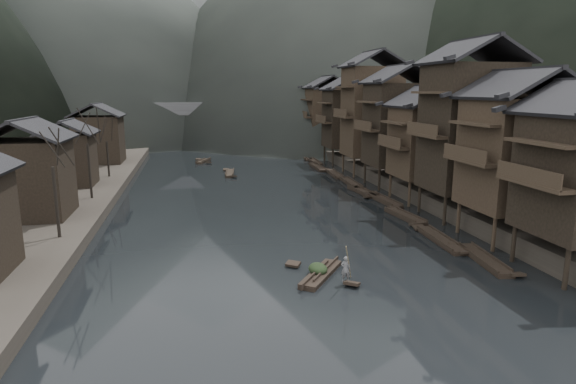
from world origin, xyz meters
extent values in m
plane|color=black|center=(0.00, 0.00, 0.00)|extent=(300.00, 300.00, 0.00)
cube|color=#2D2823|center=(35.00, 40.00, 0.90)|extent=(40.00, 200.00, 1.80)
cylinder|color=black|center=(14.20, -10.40, 1.30)|extent=(0.30, 0.30, 2.90)
cylinder|color=black|center=(14.20, -5.60, 1.30)|extent=(0.30, 0.30, 2.90)
cylinder|color=black|center=(16.95, -5.60, 1.30)|extent=(0.30, 0.30, 2.90)
cube|color=#2C2218|center=(13.30, -8.00, 5.95)|extent=(1.20, 5.70, 0.25)
cylinder|color=#2C2218|center=(14.20, -3.40, 1.30)|extent=(0.30, 0.30, 2.90)
cylinder|color=#2C2218|center=(14.20, 1.40, 1.30)|extent=(0.30, 0.30, 2.90)
cylinder|color=#2C2218|center=(16.95, -3.40, 1.30)|extent=(0.30, 0.30, 2.90)
cylinder|color=#2C2218|center=(16.95, 1.40, 1.30)|extent=(0.30, 0.30, 2.90)
cube|color=#2C2218|center=(17.30, -1.00, 6.75)|extent=(7.00, 6.00, 8.31)
cube|color=#2C2218|center=(13.30, -1.00, 6.34)|extent=(1.20, 5.70, 0.25)
cylinder|color=black|center=(14.20, 3.60, 1.30)|extent=(0.30, 0.30, 2.90)
cylinder|color=black|center=(14.20, 8.40, 1.30)|extent=(0.30, 0.30, 2.90)
cylinder|color=black|center=(16.95, 3.60, 1.30)|extent=(0.30, 0.30, 2.90)
cylinder|color=black|center=(16.95, 8.40, 1.30)|extent=(0.30, 0.30, 2.90)
cube|color=black|center=(17.30, 6.00, 8.18)|extent=(7.00, 6.00, 11.15)
cube|color=#2C2218|center=(13.30, 6.00, 7.62)|extent=(1.20, 5.70, 0.25)
cylinder|color=#2C2218|center=(14.20, 10.60, 1.30)|extent=(0.30, 0.30, 2.90)
cylinder|color=#2C2218|center=(14.20, 15.40, 1.30)|extent=(0.30, 0.30, 2.90)
cylinder|color=#2C2218|center=(16.95, 10.60, 1.30)|extent=(0.30, 0.30, 2.90)
cylinder|color=#2C2218|center=(16.95, 15.40, 1.30)|extent=(0.30, 0.30, 2.90)
cube|color=#2C2218|center=(17.30, 13.00, 6.21)|extent=(7.00, 6.00, 7.23)
cube|color=#2C2218|center=(13.30, 13.00, 5.85)|extent=(1.20, 5.70, 0.25)
cylinder|color=black|center=(14.20, 18.60, 1.30)|extent=(0.30, 0.30, 2.90)
cylinder|color=black|center=(14.20, 23.40, 1.30)|extent=(0.30, 0.30, 2.90)
cylinder|color=black|center=(16.95, 18.60, 1.30)|extent=(0.30, 0.30, 2.90)
cylinder|color=black|center=(16.95, 23.40, 1.30)|extent=(0.30, 0.30, 2.90)
cube|color=black|center=(17.30, 21.00, 7.43)|extent=(7.00, 6.00, 9.66)
cube|color=#2C2218|center=(13.30, 21.00, 6.95)|extent=(1.20, 5.70, 0.25)
cylinder|color=#2C2218|center=(14.20, 27.60, 1.30)|extent=(0.30, 0.30, 2.90)
cylinder|color=#2C2218|center=(14.20, 32.40, 1.30)|extent=(0.30, 0.30, 2.90)
cylinder|color=#2C2218|center=(16.95, 27.60, 1.30)|extent=(0.30, 0.30, 2.90)
cylinder|color=#2C2218|center=(16.95, 32.40, 1.30)|extent=(0.30, 0.30, 2.90)
cube|color=#2C2218|center=(17.30, 30.00, 8.57)|extent=(7.00, 6.00, 11.94)
cube|color=#2C2218|center=(13.30, 30.00, 7.97)|extent=(1.20, 5.70, 0.25)
cylinder|color=black|center=(14.20, 37.60, 1.30)|extent=(0.30, 0.30, 2.90)
cylinder|color=black|center=(14.20, 42.40, 1.30)|extent=(0.30, 0.30, 2.90)
cylinder|color=black|center=(16.95, 37.60, 1.30)|extent=(0.30, 0.30, 2.90)
cylinder|color=black|center=(16.95, 42.40, 1.30)|extent=(0.30, 0.30, 2.90)
cube|color=black|center=(17.30, 40.00, 7.05)|extent=(7.00, 6.00, 8.90)
cube|color=#2C2218|center=(13.30, 40.00, 6.60)|extent=(1.20, 5.70, 0.25)
cylinder|color=#2C2218|center=(14.20, 49.60, 1.30)|extent=(0.30, 0.30, 2.90)
cylinder|color=#2C2218|center=(14.20, 54.40, 1.30)|extent=(0.30, 0.30, 2.90)
cylinder|color=#2C2218|center=(16.95, 49.60, 1.30)|extent=(0.30, 0.30, 2.90)
cylinder|color=#2C2218|center=(16.95, 54.40, 1.30)|extent=(0.30, 0.30, 2.90)
cube|color=#2C2218|center=(17.30, 52.00, 7.22)|extent=(7.00, 6.00, 9.24)
cube|color=#2C2218|center=(13.30, 52.00, 6.76)|extent=(1.20, 5.70, 0.25)
cube|color=black|center=(-20.50, 10.00, 4.45)|extent=(6.00, 6.00, 6.50)
cube|color=black|center=(-20.50, 24.00, 4.10)|extent=(5.00, 5.00, 5.80)
cube|color=black|center=(-20.50, 42.00, 4.60)|extent=(6.50, 6.50, 6.80)
cylinder|color=black|center=(-17.00, 3.20, 3.80)|extent=(0.24, 0.24, 5.21)
cylinder|color=black|center=(-17.00, 16.55, 3.91)|extent=(0.24, 0.24, 5.41)
cylinder|color=black|center=(-17.00, 29.10, 3.39)|extent=(0.24, 0.24, 4.38)
cube|color=black|center=(12.27, -5.24, 0.15)|extent=(1.80, 6.32, 0.30)
cube|color=black|center=(12.27, -5.24, 0.33)|extent=(1.84, 6.20, 0.10)
cube|color=black|center=(11.93, -2.27, 0.29)|extent=(1.02, 0.87, 0.33)
cube|color=black|center=(12.61, -8.21, 0.29)|extent=(1.02, 0.87, 0.33)
cube|color=black|center=(11.56, -0.58, 0.15)|extent=(1.40, 6.75, 0.30)
cube|color=black|center=(11.56, -0.58, 0.33)|extent=(1.45, 6.62, 0.10)
cube|color=black|center=(11.41, 2.64, 0.29)|extent=(0.97, 0.87, 0.34)
cube|color=black|center=(11.70, -3.79, 0.29)|extent=(0.97, 0.87, 0.34)
cube|color=black|center=(11.90, 6.48, 0.15)|extent=(1.75, 5.92, 0.30)
cube|color=black|center=(11.90, 6.48, 0.33)|extent=(1.79, 5.81, 0.10)
cube|color=black|center=(12.22, 9.26, 0.29)|extent=(1.01, 0.82, 0.32)
cube|color=black|center=(11.59, 3.69, 0.29)|extent=(1.01, 0.82, 0.32)
cube|color=black|center=(12.51, 13.19, 0.15)|extent=(1.63, 6.91, 0.30)
cube|color=black|center=(12.51, 13.19, 0.33)|extent=(1.67, 6.78, 0.10)
cube|color=black|center=(12.76, 16.46, 0.29)|extent=(1.00, 0.91, 0.35)
cube|color=black|center=(12.25, 9.91, 0.29)|extent=(1.00, 0.91, 0.35)
cube|color=black|center=(11.80, 17.61, 0.15)|extent=(1.77, 5.91, 0.30)
cube|color=black|center=(11.80, 17.61, 0.33)|extent=(1.81, 5.80, 0.10)
cube|color=black|center=(12.13, 20.38, 0.29)|extent=(1.01, 0.82, 0.32)
cube|color=black|center=(11.47, 14.83, 0.29)|extent=(1.01, 0.82, 0.32)
cube|color=black|center=(12.18, 22.93, 0.15)|extent=(1.43, 7.56, 0.30)
cube|color=black|center=(12.18, 22.93, 0.33)|extent=(1.48, 7.41, 0.10)
cube|color=black|center=(12.02, 26.53, 0.29)|extent=(0.97, 0.96, 0.36)
cube|color=black|center=(12.34, 19.32, 0.29)|extent=(0.97, 0.96, 0.36)
cube|color=black|center=(12.08, 29.61, 0.15)|extent=(1.50, 6.95, 0.30)
cube|color=black|center=(12.08, 29.61, 0.33)|extent=(1.54, 6.82, 0.10)
cube|color=black|center=(11.89, 32.91, 0.29)|extent=(0.98, 0.90, 0.35)
cube|color=black|center=(12.27, 26.30, 0.29)|extent=(0.98, 0.90, 0.35)
cube|color=black|center=(11.27, 35.56, 0.15)|extent=(1.18, 6.53, 0.30)
cube|color=black|center=(11.27, 35.56, 0.33)|extent=(1.23, 6.40, 0.10)
cube|color=black|center=(11.23, 38.69, 0.29)|extent=(0.94, 0.81, 0.34)
cube|color=black|center=(11.30, 32.43, 0.29)|extent=(0.94, 0.81, 0.34)
cube|color=black|center=(12.23, 41.80, 0.15)|extent=(1.23, 7.64, 0.30)
cube|color=black|center=(12.23, 41.80, 0.33)|extent=(1.28, 7.49, 0.10)
cube|color=black|center=(12.16, 45.45, 0.29)|extent=(0.95, 0.95, 0.37)
cube|color=black|center=(12.29, 38.14, 0.29)|extent=(0.95, 0.95, 0.37)
cube|color=black|center=(12.02, 46.96, 0.15)|extent=(1.47, 7.55, 0.30)
cube|color=black|center=(12.02, 46.96, 0.33)|extent=(1.52, 7.40, 0.10)
cube|color=black|center=(11.84, 50.56, 0.29)|extent=(0.98, 0.96, 0.36)
cube|color=black|center=(12.20, 43.36, 0.29)|extent=(0.98, 0.96, 0.36)
cube|color=black|center=(11.95, 55.12, 0.15)|extent=(1.78, 7.46, 0.30)
cube|color=black|center=(11.95, 55.12, 0.33)|extent=(1.82, 7.32, 0.10)
cube|color=black|center=(12.28, 58.65, 0.29)|extent=(1.01, 0.99, 0.36)
cube|color=black|center=(11.62, 51.59, 0.29)|extent=(1.01, 0.99, 0.36)
cube|color=black|center=(-2.02, 33.12, 0.15)|extent=(1.64, 6.04, 0.30)
cube|color=black|center=(-2.02, 33.12, 0.33)|extent=(1.68, 5.93, 0.10)
cube|color=black|center=(-2.33, 35.97, 0.29)|extent=(0.92, 0.83, 0.32)
cube|color=black|center=(-1.71, 30.27, 0.29)|extent=(0.92, 0.83, 0.32)
cube|color=black|center=(-5.35, 45.57, 0.15)|extent=(2.58, 4.65, 0.30)
cube|color=black|center=(-5.35, 45.57, 0.33)|extent=(2.59, 4.58, 0.10)
cube|color=black|center=(-6.14, 47.63, 0.29)|extent=(1.00, 0.84, 0.29)
cube|color=black|center=(-4.56, 43.51, 0.29)|extent=(1.00, 0.84, 0.29)
cube|color=black|center=(0.42, 60.34, 0.15)|extent=(1.83, 5.63, 0.30)
cube|color=black|center=(0.42, 60.34, 0.33)|extent=(1.87, 5.53, 0.10)
cube|color=black|center=(0.83, 62.97, 0.29)|extent=(0.95, 0.81, 0.31)
cube|color=black|center=(0.01, 57.71, 0.29)|extent=(0.95, 0.81, 0.31)
cube|color=#4C4C4F|center=(0.00, 72.00, 7.20)|extent=(40.00, 6.00, 1.60)
cube|color=#4C4C4F|center=(0.00, 69.30, 8.50)|extent=(40.00, 0.50, 1.00)
cube|color=#4C4C4F|center=(0.00, 74.70, 8.50)|extent=(40.00, 0.50, 1.00)
cube|color=#4C4C4F|center=(-14.00, 72.00, 3.20)|extent=(3.20, 6.00, 6.40)
cube|color=#4C4C4F|center=(-4.50, 72.00, 3.20)|extent=(3.20, 6.00, 6.40)
cube|color=#4C4C4F|center=(4.50, 72.00, 3.20)|extent=(3.20, 6.00, 6.40)
cube|color=#4C4C4F|center=(14.00, 72.00, 3.20)|extent=(3.20, 6.00, 6.40)
cube|color=black|center=(0.65, -5.64, 0.15)|extent=(3.76, 4.68, 0.30)
cube|color=black|center=(0.65, -5.64, 0.33)|extent=(3.75, 4.63, 0.10)
cube|color=black|center=(-0.73, -3.70, 0.29)|extent=(1.11, 1.04, 0.30)
cube|color=black|center=(2.04, -7.59, 0.29)|extent=(1.11, 1.04, 0.30)
ellipsoid|color=black|center=(0.51, -5.44, 0.80)|extent=(1.19, 1.56, 0.71)
imported|color=slate|center=(1.75, -7.18, 1.24)|extent=(0.59, 0.40, 1.60)
cylinder|color=#8C7A51|center=(1.95, -7.18, 3.62)|extent=(1.32, 2.64, 3.18)
camera|label=1|loc=(-6.95, -33.23, 11.51)|focal=30.00mm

